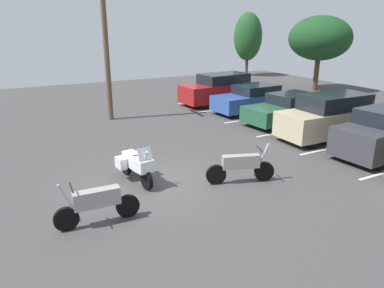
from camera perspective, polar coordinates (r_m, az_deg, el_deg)
ground at (r=11.96m, az=-5.62°, el=-6.15°), size 44.00×44.00×0.10m
motorcycle_touring at (r=11.78m, az=-8.72°, el=-3.12°), size 2.09×0.96×1.34m
motorcycle_second at (r=11.75m, az=7.70°, el=-3.48°), size 0.91×2.17×1.30m
motorcycle_third at (r=9.64m, az=-14.69°, el=-8.97°), size 0.62×2.19×1.26m
parking_stripes at (r=17.52m, az=19.35°, el=1.07°), size 19.17×5.03×0.01m
car_red at (r=23.48m, az=4.25°, el=8.60°), size 2.25×4.93×1.89m
car_blue at (r=21.47m, az=9.43°, el=7.00°), size 2.10×4.69×1.55m
car_green at (r=19.30m, az=14.72°, el=5.32°), size 2.24×4.64×1.51m
car_champagne at (r=17.23m, az=20.61°, el=4.03°), size 1.89×4.58×1.97m
utility_pole at (r=19.55m, az=-13.28°, el=14.28°), size 1.80×0.27×7.06m
tree_right at (r=29.50m, az=19.40°, el=15.34°), size 4.57×4.57×5.49m
tree_far_right at (r=36.72m, az=8.75°, el=16.27°), size 2.68×2.68×5.95m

